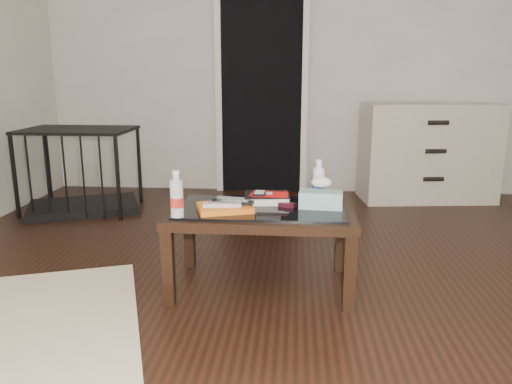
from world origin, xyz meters
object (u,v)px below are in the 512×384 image
water_bottle_left (177,194)px  tissue_box (321,199)px  textbook (267,198)px  pet_crate (82,184)px  water_bottle_right (319,180)px  coffee_table (261,218)px  dresser (428,152)px

water_bottle_left → tissue_box: 0.77m
water_bottle_left → textbook: bearing=37.0°
pet_crate → water_bottle_left: 2.12m
water_bottle_right → textbook: bearing=-170.4°
textbook → tissue_box: bearing=-23.9°
coffee_table → water_bottle_right: 0.40m
dresser → water_bottle_left: size_ratio=5.25×
textbook → tissue_box: (0.30, -0.10, 0.02)m
coffee_table → pet_crate: (-1.66, 1.46, -0.17)m
water_bottle_left → coffee_table: bearing=27.7°
coffee_table → tissue_box: size_ratio=4.35×
textbook → coffee_table: bearing=-107.1°
textbook → water_bottle_right: water_bottle_right is taller
textbook → water_bottle_right: (0.29, 0.05, 0.10)m
coffee_table → textbook: textbook is taller
pet_crate → textbook: (1.68, -1.35, 0.25)m
coffee_table → dresser: bearing=56.0°
dresser → tissue_box: (-1.09, -2.08, 0.06)m
pet_crate → water_bottle_right: size_ratio=4.46×
dresser → textbook: size_ratio=5.00×
water_bottle_left → tissue_box: size_ratio=1.03×
water_bottle_left → tissue_box: bearing=17.4°
dresser → pet_crate: (-3.07, -0.63, -0.22)m
water_bottle_right → dresser: bearing=60.5°
textbook → dresser: bearing=49.3°
coffee_table → textbook: 0.14m
coffee_table → water_bottle_right: (0.31, 0.16, 0.18)m
pet_crate → water_bottle_left: (1.25, -1.68, 0.35)m
coffee_table → textbook: (0.02, 0.11, 0.09)m
dresser → tissue_box: dresser is taller
pet_crate → tissue_box: size_ratio=4.62×
coffee_table → dresser: 2.52m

